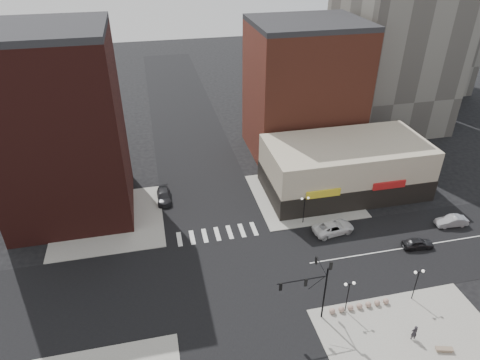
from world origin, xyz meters
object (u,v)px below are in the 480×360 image
object	(u,v)px
traffic_signal	(316,282)
dark_sedan_north	(164,196)
street_lamp_se_b	(418,277)
pedestrian	(414,333)
stone_bench	(444,349)
street_lamp_ne	(305,203)
dark_sedan_east	(418,243)
white_suv	(333,228)
street_lamp_se_a	(349,289)
silver_sedan	(451,221)

from	to	relation	value
traffic_signal	dark_sedan_north	bearing A→B (deg)	117.95
traffic_signal	dark_sedan_north	xyz separation A→B (m)	(-13.72, 25.86, -4.24)
street_lamp_se_b	dark_sedan_north	xyz separation A→B (m)	(-25.49, 26.03, -2.57)
traffic_signal	pedestrian	bearing A→B (deg)	-29.52
stone_bench	street_lamp_ne	bearing A→B (deg)	121.11
street_lamp_se_b	pedestrian	distance (m)	6.08
dark_sedan_east	traffic_signal	bearing A→B (deg)	119.41
traffic_signal	white_suv	size ratio (longest dim) A/B	1.37
dark_sedan_east	stone_bench	distance (m)	15.90
white_suv	stone_bench	size ratio (longest dim) A/B	3.26
street_lamp_se_a	dark_sedan_north	distance (m)	31.46
street_lamp_se_b	white_suv	distance (m)	13.86
dark_sedan_east	pedestrian	size ratio (longest dim) A/B	2.19
street_lamp_se_a	dark_sedan_north	bearing A→B (deg)	123.89
street_lamp_se_a	white_suv	distance (m)	14.00
street_lamp_se_b	dark_sedan_east	distance (m)	9.92
white_suv	street_lamp_ne	bearing A→B (deg)	40.48
street_lamp_se_a	street_lamp_ne	xyz separation A→B (m)	(1.00, 16.00, 0.00)
street_lamp_se_a	street_lamp_se_b	world-z (taller)	same
traffic_signal	dark_sedan_east	size ratio (longest dim) A/B	1.94
street_lamp_se_b	dark_sedan_east	xyz separation A→B (m)	(5.57, 7.79, -2.61)
street_lamp_se_b	white_suv	size ratio (longest dim) A/B	0.73
street_lamp_ne	silver_sedan	world-z (taller)	street_lamp_ne
white_suv	stone_bench	world-z (taller)	white_suv
silver_sedan	dark_sedan_north	bearing A→B (deg)	-106.81
dark_sedan_east	stone_bench	xyz separation A→B (m)	(-6.28, -14.60, -0.35)
street_lamp_se_b	pedestrian	bearing A→B (deg)	-120.92
street_lamp_se_a	street_lamp_ne	distance (m)	16.03
dark_sedan_east	dark_sedan_north	world-z (taller)	dark_sedan_north
street_lamp_se_b	pedestrian	size ratio (longest dim) A/B	2.28
street_lamp_se_b	traffic_signal	bearing A→B (deg)	179.18
white_suv	silver_sedan	distance (m)	16.65
traffic_signal	white_suv	bearing A→B (deg)	58.24
street_lamp_ne	traffic_signal	bearing A→B (deg)	-106.75
dark_sedan_north	silver_sedan	bearing A→B (deg)	-20.89
street_lamp_se_a	street_lamp_se_b	size ratio (longest dim) A/B	1.00
traffic_signal	stone_bench	distance (m)	13.87
traffic_signal	stone_bench	bearing A→B (deg)	-32.28
white_suv	stone_bench	distance (m)	20.16
street_lamp_ne	dark_sedan_east	world-z (taller)	street_lamp_ne
street_lamp_ne	stone_bench	distance (m)	23.85
traffic_signal	street_lamp_ne	size ratio (longest dim) A/B	1.87
white_suv	stone_bench	bearing A→B (deg)	-179.08
silver_sedan	white_suv	bearing A→B (deg)	-92.70
street_lamp_ne	pedestrian	bearing A→B (deg)	-78.88
traffic_signal	street_lamp_se_a	distance (m)	4.12
street_lamp_se_a	pedestrian	xyz separation A→B (m)	(5.10, -4.85, -2.26)
traffic_signal	street_lamp_se_b	size ratio (longest dim) A/B	1.87
white_suv	dark_sedan_north	size ratio (longest dim) A/B	1.15
traffic_signal	street_lamp_se_b	world-z (taller)	traffic_signal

